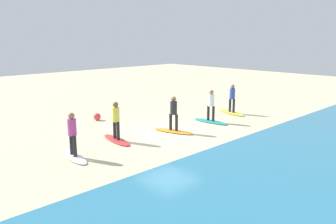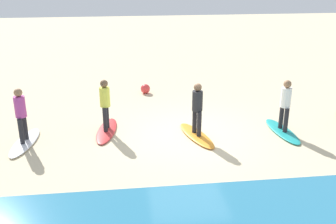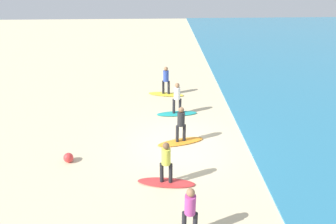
{
  "view_description": "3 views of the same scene",
  "coord_description": "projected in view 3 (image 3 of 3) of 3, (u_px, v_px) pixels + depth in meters",
  "views": [
    {
      "loc": [
        11.03,
        11.29,
        4.44
      ],
      "look_at": [
        0.75,
        0.76,
        1.23
      ],
      "focal_mm": 36.96,
      "sensor_mm": 36.0,
      "label": 1
    },
    {
      "loc": [
        2.03,
        11.17,
        5.08
      ],
      "look_at": [
        0.7,
        0.43,
        0.98
      ],
      "focal_mm": 42.25,
      "sensor_mm": 36.0,
      "label": 2
    },
    {
      "loc": [
        11.9,
        -0.88,
        7.53
      ],
      "look_at": [
        -0.79,
        -0.41,
        1.24
      ],
      "focal_mm": 34.53,
      "sensor_mm": 36.0,
      "label": 3
    }
  ],
  "objects": [
    {
      "name": "surfboard_yellow",
      "position": [
        166.0,
        94.0,
        18.99
      ],
      "size": [
        1.0,
        2.17,
        0.09
      ],
      "primitive_type": "ellipsoid",
      "rotation": [
        0.0,
        0.0,
        1.35
      ],
      "color": "yellow",
      "rests_on": "ground"
    },
    {
      "name": "beach_ball",
      "position": [
        68.0,
        158.0,
        12.85
      ],
      "size": [
        0.39,
        0.39,
        0.39
      ],
      "primitive_type": "sphere",
      "color": "#E53838",
      "rests_on": "ground"
    },
    {
      "name": "surfboard_orange",
      "position": [
        181.0,
        142.0,
        14.21
      ],
      "size": [
        1.1,
        2.17,
        0.09
      ],
      "primitive_type": "ellipsoid",
      "rotation": [
        0.0,
        0.0,
        1.84
      ],
      "color": "orange",
      "rests_on": "ground"
    },
    {
      "name": "surfer_orange",
      "position": [
        181.0,
        122.0,
        13.77
      ],
      "size": [
        0.32,
        0.45,
        1.64
      ],
      "color": "#232328",
      "rests_on": "surfboard_orange"
    },
    {
      "name": "surfer_teal",
      "position": [
        177.0,
        96.0,
        16.27
      ],
      "size": [
        0.32,
        0.46,
        1.64
      ],
      "color": "#232328",
      "rests_on": "surfboard_teal"
    },
    {
      "name": "surfer_yellow",
      "position": [
        166.0,
        78.0,
        18.55
      ],
      "size": [
        0.32,
        0.45,
        1.64
      ],
      "color": "#232328",
      "rests_on": "surfboard_yellow"
    },
    {
      "name": "surfer_red",
      "position": [
        166.0,
        160.0,
        11.26
      ],
      "size": [
        0.32,
        0.46,
        1.64
      ],
      "color": "#232328",
      "rests_on": "surfboard_red"
    },
    {
      "name": "surfer_white",
      "position": [
        190.0,
        208.0,
        9.12
      ],
      "size": [
        0.32,
        0.46,
        1.64
      ],
      "color": "#232328",
      "rests_on": "surfboard_white"
    },
    {
      "name": "surfboard_red",
      "position": [
        166.0,
        182.0,
        11.7
      ],
      "size": [
        0.85,
        2.16,
        0.09
      ],
      "primitive_type": "ellipsoid",
      "rotation": [
        0.0,
        0.0,
        1.43
      ],
      "color": "red",
      "rests_on": "ground"
    },
    {
      "name": "ground_plane",
      "position": [
        178.0,
        146.0,
        14.02
      ],
      "size": [
        60.0,
        60.0,
        0.0
      ],
      "primitive_type": "plane",
      "color": "beige"
    },
    {
      "name": "surfboard_teal",
      "position": [
        177.0,
        114.0,
        16.71
      ],
      "size": [
        0.71,
        2.14,
        0.09
      ],
      "primitive_type": "ellipsoid",
      "rotation": [
        0.0,
        0.0,
        1.64
      ],
      "color": "teal",
      "rests_on": "ground"
    }
  ]
}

